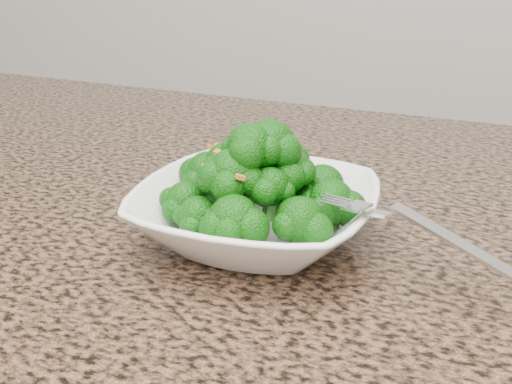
% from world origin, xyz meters
% --- Properties ---
extents(granite_counter, '(1.64, 1.04, 0.03)m').
position_xyz_m(granite_counter, '(0.00, 0.30, 0.89)').
color(granite_counter, brown).
rests_on(granite_counter, cabinet).
extents(bowl, '(0.23, 0.23, 0.05)m').
position_xyz_m(bowl, '(0.12, 0.30, 0.93)').
color(bowl, white).
rests_on(bowl, granite_counter).
extents(broccoli_pile, '(0.19, 0.19, 0.08)m').
position_xyz_m(broccoli_pile, '(0.12, 0.30, 0.99)').
color(broccoli_pile, '#105B0A').
rests_on(broccoli_pile, bowl).
extents(garlic_topping, '(0.12, 0.12, 0.01)m').
position_xyz_m(garlic_topping, '(0.12, 0.30, 1.03)').
color(garlic_topping, '#B96F2D').
rests_on(garlic_topping, broccoli_pile).
extents(fork, '(0.18, 0.09, 0.01)m').
position_xyz_m(fork, '(0.24, 0.27, 0.96)').
color(fork, silver).
rests_on(fork, bowl).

